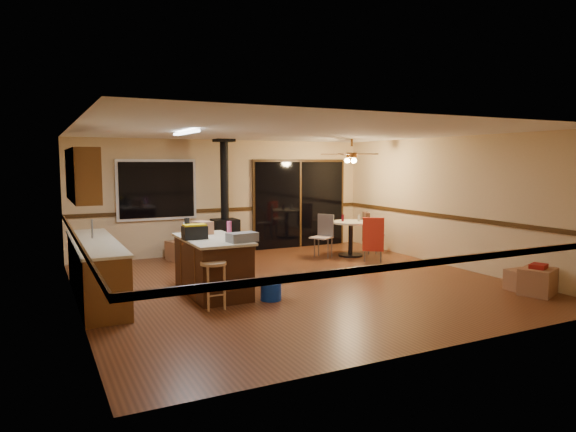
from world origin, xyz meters
TOP-DOWN VIEW (x-y plane):
  - floor at (0.00, 0.00)m, footprint 7.00×7.00m
  - ceiling at (0.00, 0.00)m, footprint 7.00×7.00m
  - wall_back at (0.00, 3.50)m, footprint 7.00×0.00m
  - wall_front at (0.00, -3.50)m, footprint 7.00×0.00m
  - wall_left at (-3.50, 0.00)m, footprint 0.00×7.00m
  - wall_right at (3.50, 0.00)m, footprint 0.00×7.00m
  - chair_rail at (0.00, 0.00)m, footprint 7.00×7.00m
  - window at (-1.60, 3.45)m, footprint 1.72×0.10m
  - sliding_door at (1.90, 3.45)m, footprint 2.52×0.10m
  - lower_cabinets at (-3.20, 0.50)m, footprint 0.60×3.00m
  - countertop at (-3.20, 0.50)m, footprint 0.64×3.04m
  - upper_cabinets at (-3.33, 0.70)m, footprint 0.35×2.00m
  - kitchen_island at (-1.50, 0.00)m, footprint 0.88×1.68m
  - wood_stove at (-0.20, 3.05)m, footprint 0.55×0.50m
  - ceiling_fan at (2.31, 1.79)m, footprint 0.24×0.24m
  - fluorescent_strip at (-1.80, 0.30)m, footprint 0.10×1.20m
  - toolbox_grey at (-1.21, -0.59)m, footprint 0.48×0.31m
  - toolbox_black at (-1.78, -0.02)m, footprint 0.38×0.21m
  - toolbox_yellow_lid at (-1.78, -0.02)m, footprint 0.35×0.20m
  - box_on_island at (-1.50, 0.49)m, footprint 0.33×0.38m
  - bottle_dark at (-1.79, 0.39)m, footprint 0.09×0.09m
  - bottle_pink at (-1.18, 0.07)m, footprint 0.10×0.10m
  - bottle_white at (-1.75, 0.66)m, footprint 0.07×0.07m
  - bar_stool at (-1.75, -0.83)m, footprint 0.48×0.48m
  - blue_bucket at (-0.83, -0.77)m, footprint 0.42×0.42m
  - dining_table at (2.31, 1.79)m, footprint 0.88×0.88m
  - glass_red at (2.16, 1.89)m, footprint 0.07×0.07m
  - glass_cream at (2.49, 1.74)m, footprint 0.08×0.08m
  - chair_left at (1.70, 1.94)m, footprint 0.55×0.55m
  - chair_near at (2.31, 0.94)m, footprint 0.61×0.62m
  - chair_right at (2.85, 1.92)m, footprint 0.60×0.58m
  - box_under_window at (-1.22, 3.06)m, footprint 0.62×0.55m
  - box_corner_a at (3.10, -2.37)m, footprint 0.69×0.64m
  - box_corner_b at (3.10, -2.05)m, footprint 0.42×0.36m
  - box_small_red at (3.10, -2.37)m, footprint 0.33×0.31m

SIDE VIEW (x-z plane):
  - floor at x=0.00m, z-range 0.00..0.00m
  - blue_bucket at x=-0.83m, z-range 0.00..0.27m
  - box_corner_b at x=3.10m, z-range 0.00..0.34m
  - box_under_window at x=-1.22m, z-range 0.00..0.41m
  - box_corner_a at x=3.10m, z-range 0.00..0.42m
  - bar_stool at x=-1.75m, z-range 0.00..0.68m
  - lower_cabinets at x=-3.20m, z-range 0.00..0.86m
  - kitchen_island at x=-1.50m, z-range 0.00..0.90m
  - box_small_red at x=3.10m, z-range 0.42..0.49m
  - dining_table at x=2.31m, z-range 0.14..0.92m
  - chair_left at x=1.70m, z-range 0.33..0.85m
  - chair_near at x=2.31m, z-range 0.25..0.95m
  - chair_right at x=2.85m, z-range 0.25..0.95m
  - wood_stove at x=-0.20m, z-range -0.53..1.99m
  - glass_cream at x=2.49m, z-range 0.78..0.92m
  - glass_red at x=2.16m, z-range 0.78..0.93m
  - countertop at x=-3.20m, z-range 0.86..0.90m
  - toolbox_grey at x=-1.21m, z-range 0.90..1.04m
  - bottle_white at x=-1.75m, z-range 0.90..1.09m
  - chair_rail at x=0.00m, z-range 0.96..1.04m
  - toolbox_black at x=-1.78m, z-range 0.90..1.11m
  - box_on_island at x=-1.50m, z-range 0.90..1.11m
  - bottle_pink at x=-1.18m, z-range 0.90..1.14m
  - bottle_dark at x=-1.79m, z-range 0.90..1.19m
  - sliding_door at x=1.90m, z-range 0.00..2.10m
  - toolbox_yellow_lid at x=-1.78m, z-range 1.11..1.13m
  - wall_back at x=0.00m, z-range -2.20..4.80m
  - wall_front at x=0.00m, z-range -2.20..4.80m
  - wall_left at x=-3.50m, z-range -2.20..4.80m
  - wall_right at x=3.50m, z-range -2.20..4.80m
  - window at x=-1.60m, z-range 0.84..2.16m
  - upper_cabinets at x=-3.33m, z-range 1.50..2.30m
  - ceiling_fan at x=2.31m, z-range 1.94..2.49m
  - fluorescent_strip at x=-1.80m, z-range 2.54..2.58m
  - ceiling at x=0.00m, z-range 2.60..2.60m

